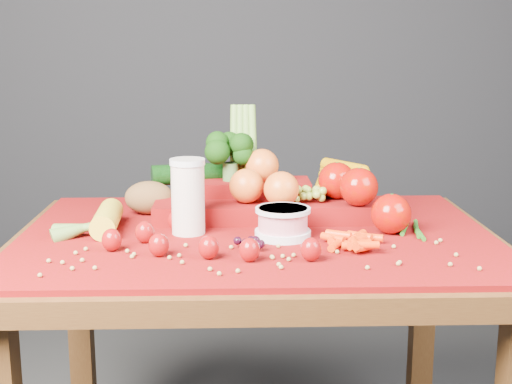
{
  "coord_description": "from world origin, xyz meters",
  "views": [
    {
      "loc": [
        -0.05,
        -1.55,
        1.18
      ],
      "look_at": [
        0.0,
        0.02,
        0.85
      ],
      "focal_mm": 50.0,
      "sensor_mm": 36.0,
      "label": 1
    }
  ],
  "objects_px": {
    "table": "(256,277)",
    "produce_mound": "(278,191)",
    "yogurt_bowl": "(283,222)",
    "milk_glass": "(188,194)"
  },
  "relations": [
    {
      "from": "yogurt_bowl",
      "to": "produce_mound",
      "type": "bearing_deg",
      "value": 89.86
    },
    {
      "from": "table",
      "to": "milk_glass",
      "type": "relative_size",
      "value": 6.53
    },
    {
      "from": "table",
      "to": "milk_glass",
      "type": "distance_m",
      "value": 0.25
    },
    {
      "from": "milk_glass",
      "to": "produce_mound",
      "type": "xyz_separation_m",
      "value": [
        0.21,
        0.15,
        -0.03
      ]
    },
    {
      "from": "table",
      "to": "produce_mound",
      "type": "distance_m",
      "value": 0.23
    },
    {
      "from": "yogurt_bowl",
      "to": "produce_mound",
      "type": "xyz_separation_m",
      "value": [
        0.0,
        0.2,
        0.03
      ]
    },
    {
      "from": "milk_glass",
      "to": "yogurt_bowl",
      "type": "height_order",
      "value": "milk_glass"
    },
    {
      "from": "table",
      "to": "produce_mound",
      "type": "bearing_deg",
      "value": 68.85
    },
    {
      "from": "table",
      "to": "produce_mound",
      "type": "relative_size",
      "value": 1.81
    },
    {
      "from": "milk_glass",
      "to": "yogurt_bowl",
      "type": "distance_m",
      "value": 0.22
    }
  ]
}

